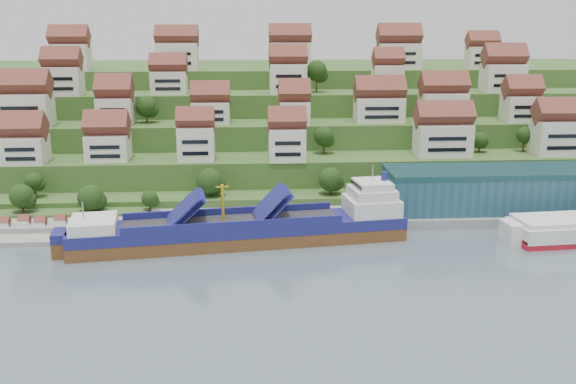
{
  "coord_description": "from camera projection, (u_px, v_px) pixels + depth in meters",
  "views": [
    {
      "loc": [
        -11.45,
        -130.18,
        46.02
      ],
      "look_at": [
        -2.22,
        14.0,
        8.0
      ],
      "focal_mm": 40.0,
      "sensor_mm": 36.0,
      "label": 1
    }
  ],
  "objects": [
    {
      "name": "quay",
      "position": [
        380.0,
        217.0,
        153.49
      ],
      "size": [
        180.0,
        14.0,
        2.2
      ],
      "primitive_type": "cube",
      "color": "gray",
      "rests_on": "ground"
    },
    {
      "name": "flagpole",
      "position": [
        377.0,
        200.0,
        147.07
      ],
      "size": [
        1.28,
        0.16,
        8.0
      ],
      "color": "gray",
      "rests_on": "quay"
    },
    {
      "name": "ground",
      "position": [
        302.0,
        244.0,
        138.06
      ],
      "size": [
        300.0,
        300.0,
        0.0
      ],
      "primitive_type": "plane",
      "color": "slate",
      "rests_on": "ground"
    },
    {
      "name": "warehouse",
      "position": [
        509.0,
        188.0,
        155.84
      ],
      "size": [
        60.0,
        15.0,
        10.0
      ],
      "primitive_type": "cube",
      "color": "#234E60",
      "rests_on": "quay"
    },
    {
      "name": "hillside_village",
      "position": [
        288.0,
        97.0,
        191.19
      ],
      "size": [
        160.47,
        62.94,
        28.92
      ],
      "color": "silver",
      "rests_on": "ground"
    },
    {
      "name": "pebble_beach",
      "position": [
        44.0,
        230.0,
        145.93
      ],
      "size": [
        45.0,
        20.0,
        1.0
      ],
      "primitive_type": "cube",
      "color": "gray",
      "rests_on": "ground"
    },
    {
      "name": "hillside",
      "position": [
        278.0,
        123.0,
        235.28
      ],
      "size": [
        260.0,
        128.0,
        31.0
      ],
      "color": "#2D4C1E",
      "rests_on": "ground"
    },
    {
      "name": "hillside_trees",
      "position": [
        246.0,
        137.0,
        174.72
      ],
      "size": [
        145.51,
        62.7,
        32.07
      ],
      "color": "#213E14",
      "rests_on": "ground"
    },
    {
      "name": "beach_huts",
      "position": [
        33.0,
        225.0,
        144.19
      ],
      "size": [
        14.4,
        3.7,
        2.2
      ],
      "color": "white",
      "rests_on": "pebble_beach"
    },
    {
      "name": "cargo_ship",
      "position": [
        250.0,
        229.0,
        138.14
      ],
      "size": [
        72.38,
        20.41,
        15.78
      ],
      "rotation": [
        0.0,
        0.0,
        0.13
      ],
      "color": "brown",
      "rests_on": "ground"
    }
  ]
}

